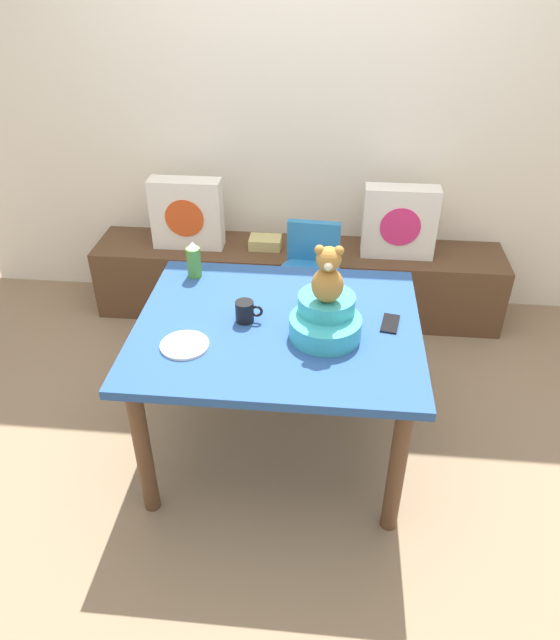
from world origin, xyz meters
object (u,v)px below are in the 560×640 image
object	(u,v)px
book_stack	(265,243)
cell_phone	(390,323)
pillow_floral_right	(399,222)
dining_table	(278,342)
ketchup_bottle	(194,260)
pillow_floral_left	(187,214)
teddy_bear	(328,276)
coffee_mug	(245,311)
dinner_plate_near	(185,345)
highchair	(310,275)
infant_seat_teal	(326,319)

from	to	relation	value
book_stack	cell_phone	distance (m)	1.43
pillow_floral_right	dining_table	distance (m)	1.39
book_stack	ketchup_bottle	bearing A→B (deg)	-105.01
pillow_floral_left	pillow_floral_right	world-z (taller)	same
teddy_bear	coffee_mug	xyz separation A→B (m)	(-0.35, 0.06, -0.23)
pillow_floral_left	ketchup_bottle	size ratio (longest dim) A/B	2.38
pillow_floral_left	coffee_mug	world-z (taller)	pillow_floral_left
pillow_floral_right	coffee_mug	bearing A→B (deg)	-121.46
dining_table	cell_phone	size ratio (longest dim) A/B	8.52
pillow_floral_left	cell_phone	size ratio (longest dim) A/B	3.06
teddy_bear	cell_phone	distance (m)	0.40
coffee_mug	dinner_plate_near	bearing A→B (deg)	-136.36
pillow_floral_right	teddy_bear	bearing A→B (deg)	-107.49
ketchup_bottle	dining_table	bearing A→B (deg)	-40.01
pillow_floral_right	dining_table	size ratio (longest dim) A/B	0.36
highchair	dinner_plate_near	size ratio (longest dim) A/B	3.95
pillow_floral_left	pillow_floral_right	xyz separation A→B (m)	(1.31, 0.00, 0.00)
ketchup_bottle	dinner_plate_near	size ratio (longest dim) A/B	0.92
highchair	cell_phone	distance (m)	0.90
book_stack	infant_seat_teal	size ratio (longest dim) A/B	0.61
teddy_bear	coffee_mug	size ratio (longest dim) A/B	2.08
coffee_mug	cell_phone	distance (m)	0.63
book_stack	dinner_plate_near	distance (m)	1.50
ketchup_bottle	cell_phone	world-z (taller)	ketchup_bottle
dining_table	teddy_bear	world-z (taller)	teddy_bear
pillow_floral_left	dining_table	size ratio (longest dim) A/B	0.36
book_stack	dining_table	world-z (taller)	dining_table
dining_table	infant_seat_teal	world-z (taller)	infant_seat_teal
dining_table	teddy_bear	bearing A→B (deg)	-15.36
dining_table	ketchup_bottle	world-z (taller)	ketchup_bottle
teddy_bear	dinner_plate_near	distance (m)	0.65
infant_seat_teal	coffee_mug	world-z (taller)	infant_seat_teal
pillow_floral_left	teddy_bear	distance (m)	1.61
infant_seat_teal	teddy_bear	world-z (taller)	teddy_bear
dining_table	highchair	bearing A→B (deg)	82.98
ketchup_bottle	cell_phone	xyz separation A→B (m)	(0.93, -0.34, -0.08)
book_stack	infant_seat_teal	bearing A→B (deg)	-72.64
dinner_plate_near	cell_phone	bearing A→B (deg)	16.05
book_stack	pillow_floral_right	bearing A→B (deg)	-1.46
pillow_floral_left	highchair	xyz separation A→B (m)	(0.79, -0.42, -0.16)
highchair	infant_seat_teal	xyz separation A→B (m)	(0.10, -0.88, 0.29)
book_stack	cell_phone	xyz separation A→B (m)	(0.69, -1.22, 0.25)
dinner_plate_near	dining_table	bearing A→B (deg)	29.44
book_stack	highchair	xyz separation A→B (m)	(0.31, -0.44, 0.03)
pillow_floral_right	dinner_plate_near	size ratio (longest dim) A/B	2.20
dinner_plate_near	infant_seat_teal	bearing A→B (deg)	14.65
coffee_mug	cell_phone	xyz separation A→B (m)	(0.62, 0.03, -0.04)
pillow_floral_left	infant_seat_teal	distance (m)	1.58
dining_table	teddy_bear	distance (m)	0.43
teddy_bear	infant_seat_teal	bearing A→B (deg)	90.00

